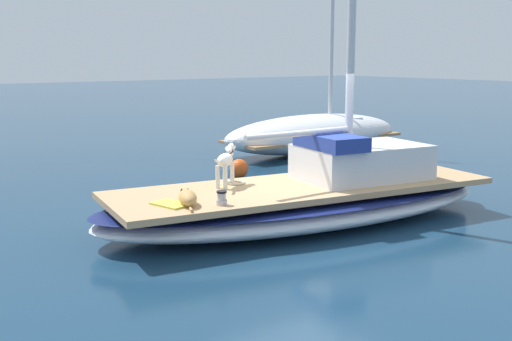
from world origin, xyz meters
name	(u,v)px	position (x,y,z in m)	size (l,w,h in m)	color
ground_plane	(303,222)	(0.00, 0.00, 0.00)	(120.00, 120.00, 0.00)	navy
sailboat_main	(303,203)	(0.00, 0.00, 0.34)	(3.72, 7.56, 0.66)	white
mast_main	(344,19)	(0.15, 0.72, 3.40)	(0.14, 2.27, 6.15)	silver
cabin_house	(359,159)	(0.21, 1.10, 1.01)	(1.76, 2.43, 0.84)	silver
dog_white	(226,161)	(-0.69, -1.11, 1.08)	(0.64, 0.80, 0.70)	silver
dog_tan	(187,197)	(0.07, -2.30, 0.77)	(0.90, 0.49, 0.22)	tan
deck_winch	(222,198)	(0.39, -1.92, 0.76)	(0.16, 0.16, 0.21)	#B7B7BC
coiled_rope	(236,183)	(-0.73, -0.88, 0.68)	(0.32, 0.32, 0.04)	beige
deck_towel	(171,204)	(-0.04, -2.52, 0.68)	(0.56, 0.36, 0.03)	#D8D14C
moored_boat_port_side	(314,133)	(-5.67, 5.35, 0.59)	(2.31, 6.15, 5.89)	white
mooring_buoy	(239,168)	(-3.88, 1.41, 0.22)	(0.44, 0.44, 0.44)	#E55119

